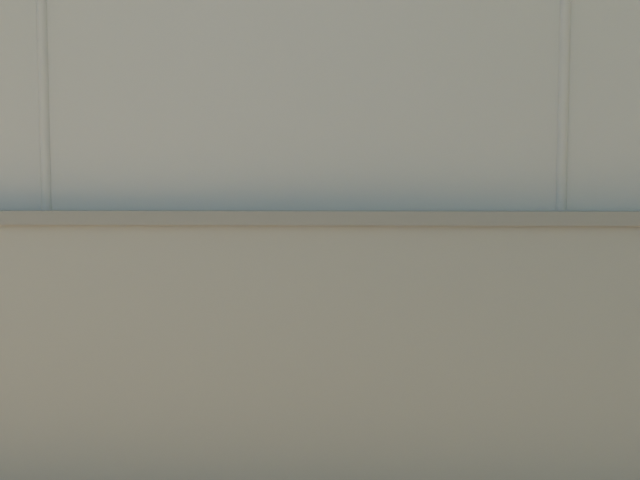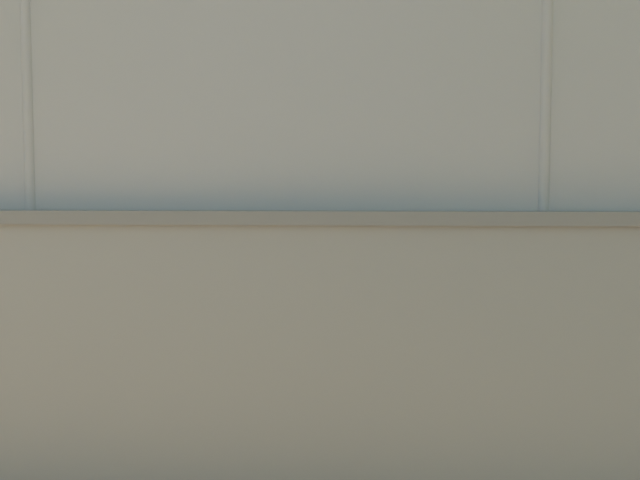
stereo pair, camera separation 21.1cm
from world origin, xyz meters
The scene contains 6 objects.
ground_plane centered at (0.00, 0.00, 0.00)m, with size 260.00×260.00×0.00m, color tan.
perimeter_wall centered at (1.55, 12.51, 0.88)m, with size 24.82×0.56×1.73m.
fence_panel_on_wall centered at (1.55, 12.51, 2.70)m, with size 24.39×0.30×1.93m.
player_near_wall_returning centered at (-1.94, 1.89, 0.85)m, with size 0.75×1.00×1.45m.
player_foreground_swinging centered at (4.93, 3.26, 0.90)m, with size 1.23×0.73×1.53m.
sports_ball centered at (-3.42, 6.63, 0.12)m, with size 0.23×0.23×0.23m, color white.
Camera 2 is at (-0.40, 17.57, 1.95)m, focal length 48.00 mm.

